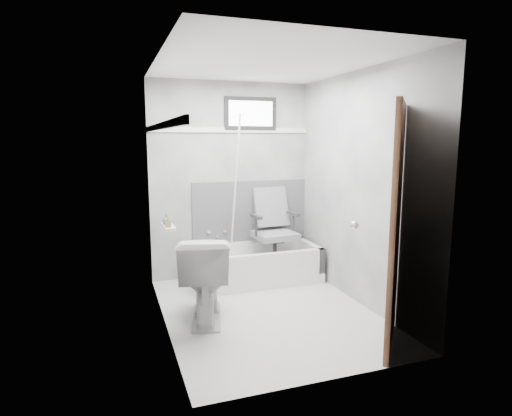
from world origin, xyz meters
name	(u,v)px	position (x,y,z in m)	size (l,w,h in m)	color
floor	(267,312)	(0.00, 0.00, 0.00)	(2.60, 2.60, 0.00)	silver
ceiling	(268,63)	(0.00, 0.00, 2.40)	(2.60, 2.60, 0.00)	silver
wall_back	(231,181)	(0.00, 1.30, 1.20)	(2.00, 0.02, 2.40)	#5F5E63
wall_front	(336,215)	(0.00, -1.30, 1.20)	(2.00, 0.02, 2.40)	#5F5E63
wall_left	(162,197)	(-1.00, 0.00, 1.20)	(0.02, 2.60, 2.40)	#5F5E63
wall_right	(358,189)	(1.00, 0.00, 1.20)	(0.02, 2.60, 2.40)	#5F5E63
bathtub	(256,264)	(0.21, 0.93, 0.21)	(1.50, 0.70, 0.42)	white
office_chair	(275,229)	(0.46, 0.98, 0.62)	(0.57, 0.57, 0.99)	slate
toilet	(205,277)	(-0.62, 0.04, 0.41)	(0.47, 0.84, 0.82)	silver
door	(448,233)	(0.98, -1.28, 1.00)	(0.78, 0.78, 2.00)	brown
window	(250,114)	(0.25, 1.29, 2.02)	(0.66, 0.04, 0.40)	black
backerboard	(251,211)	(0.25, 1.29, 0.80)	(1.50, 0.02, 0.78)	#4C4C4F
trim_back	(231,130)	(0.00, 1.29, 1.82)	(2.00, 0.02, 0.06)	white
trim_left	(161,126)	(-0.99, 0.00, 1.82)	(0.02, 2.60, 0.06)	white
pole	(235,195)	(-0.02, 1.06, 1.05)	(0.02, 0.02, 1.95)	white
shelf	(168,227)	(-0.93, 0.17, 0.90)	(0.10, 0.32, 0.03)	silver
soap_bottle_a	(168,221)	(-0.94, 0.09, 0.97)	(0.05, 0.05, 0.12)	#9B7C4D
soap_bottle_b	(166,219)	(-0.94, 0.23, 0.96)	(0.08, 0.08, 0.10)	slate
faucet	(217,233)	(-0.20, 1.27, 0.55)	(0.26, 0.10, 0.16)	silver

